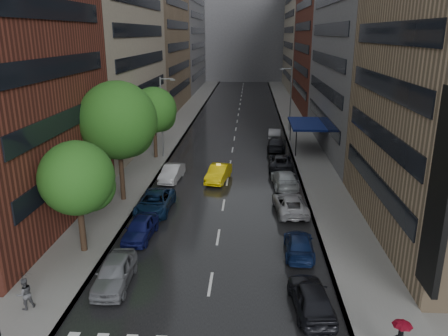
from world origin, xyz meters
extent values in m
plane|color=gray|center=(0.00, 0.00, 0.00)|extent=(220.00, 220.00, 0.00)
cube|color=black|center=(0.00, 50.00, 0.01)|extent=(14.00, 140.00, 0.01)
cube|color=gray|center=(-9.00, 50.00, 0.07)|extent=(4.00, 140.00, 0.15)
cube|color=gray|center=(9.00, 50.00, 0.07)|extent=(4.00, 140.00, 0.15)
cube|color=maroon|center=(-15.00, 12.00, 13.00)|extent=(8.00, 20.00, 26.00)
cube|color=gray|center=(-15.00, 36.00, 17.00)|extent=(8.00, 28.00, 34.00)
cube|color=#937A5B|center=(-15.00, 64.00, 11.00)|extent=(8.00, 28.00, 22.00)
cube|color=slate|center=(-15.00, 94.00, 19.00)|extent=(8.00, 32.00, 38.00)
cube|color=slate|center=(15.00, 36.00, 12.00)|extent=(8.00, 28.00, 24.00)
cube|color=maroon|center=(15.00, 64.00, 18.00)|extent=(8.00, 28.00, 36.00)
cube|color=gray|center=(15.00, 94.00, 14.00)|extent=(8.00, 32.00, 28.00)
cube|color=black|center=(11.10, 2.00, 6.50)|extent=(0.30, 2.20, 10.00)
cube|color=slate|center=(0.00, 118.00, 16.00)|extent=(40.00, 14.00, 32.00)
cylinder|color=#382619|center=(-8.60, 7.31, 2.05)|extent=(0.40, 0.40, 4.11)
sphere|color=#1E5116|center=(-8.60, 7.31, 5.13)|extent=(4.69, 4.69, 4.69)
cylinder|color=#382619|center=(-8.60, 16.48, 2.79)|extent=(0.40, 0.40, 5.58)
sphere|color=#1E5116|center=(-8.60, 16.48, 6.98)|extent=(6.38, 6.38, 6.38)
cylinder|color=#382619|center=(-8.60, 29.73, 2.23)|extent=(0.40, 0.40, 4.45)
sphere|color=#1E5116|center=(-8.60, 29.73, 5.57)|extent=(5.09, 5.09, 5.09)
imported|color=yellow|center=(-0.86, 22.21, 0.79)|extent=(2.48, 4.99, 1.57)
imported|color=slate|center=(-5.40, 3.62, 0.79)|extent=(2.03, 4.73, 1.59)
imported|color=#10144A|center=(-5.40, 9.58, 0.75)|extent=(2.05, 4.52, 1.50)
imported|color=#0D1F3E|center=(-5.40, 14.36, 0.77)|extent=(2.66, 5.60, 1.55)
imported|color=#9E9FA4|center=(-5.40, 22.10, 0.76)|extent=(2.04, 4.74, 1.52)
imported|color=black|center=(5.40, 1.79, 0.80)|extent=(2.30, 4.82, 1.59)
imported|color=#0E1C41|center=(5.40, 7.91, 0.66)|extent=(2.01, 4.61, 1.32)
imported|color=#949499|center=(5.40, 14.80, 0.72)|extent=(2.83, 5.35, 1.43)
imported|color=#A2A8AB|center=(5.40, 20.89, 0.77)|extent=(2.49, 5.44, 1.54)
imported|color=black|center=(5.40, 26.64, 0.76)|extent=(2.73, 5.55, 1.52)
imported|color=black|center=(5.40, 34.37, 0.79)|extent=(2.72, 5.63, 1.58)
imported|color=#A1A0A6|center=(5.40, 39.88, 0.75)|extent=(1.83, 4.62, 1.50)
imported|color=#4C4D51|center=(-9.25, 0.92, 1.01)|extent=(1.05, 1.05, 1.72)
imported|color=black|center=(-9.25, 0.92, 1.80)|extent=(0.96, 0.98, 0.88)
imported|color=maroon|center=(8.70, -1.72, 1.80)|extent=(0.82, 0.82, 0.72)
cylinder|color=gray|center=(-7.80, 30.00, 4.65)|extent=(0.18, 0.18, 9.00)
cube|color=gray|center=(-6.40, 30.00, 8.85)|extent=(0.50, 0.22, 0.16)
cylinder|color=gray|center=(7.80, 45.00, 4.65)|extent=(0.18, 0.18, 9.00)
cube|color=gray|center=(6.40, 45.00, 8.85)|extent=(0.50, 0.22, 0.16)
cube|color=navy|center=(9.00, 35.00, 3.15)|extent=(4.00, 8.00, 0.25)
cylinder|color=black|center=(7.40, 31.20, 1.65)|extent=(0.12, 0.12, 3.00)
cylinder|color=black|center=(7.40, 38.80, 1.65)|extent=(0.12, 0.12, 3.00)
camera|label=1|loc=(2.11, -17.79, 13.77)|focal=35.00mm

